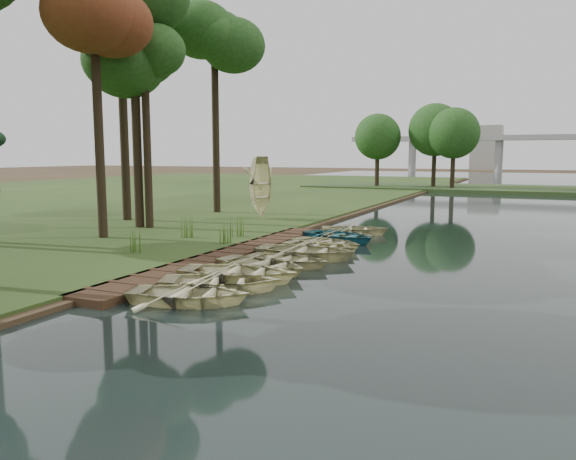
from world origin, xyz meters
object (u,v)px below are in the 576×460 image
at_px(rowboat_1, 222,279).
at_px(rowboat_2, 238,270).
at_px(boardwalk, 229,256).
at_px(rowboat_0, 189,291).
at_px(stored_rowboat, 261,212).

xyz_separation_m(rowboat_1, rowboat_2, (-0.13, 1.27, 0.03)).
xyz_separation_m(boardwalk, rowboat_0, (2.50, -6.43, 0.26)).
bearing_deg(rowboat_0, boardwalk, 4.87).
bearing_deg(boardwalk, rowboat_2, -55.34).
relative_size(rowboat_1, rowboat_2, 0.94).
xyz_separation_m(boardwalk, stored_rowboat, (-4.30, 11.23, 0.54)).
relative_size(boardwalk, rowboat_1, 4.35).
distance_m(boardwalk, rowboat_2, 4.33).
bearing_deg(boardwalk, rowboat_1, -61.77).
xyz_separation_m(rowboat_1, stored_rowboat, (-6.88, 16.05, 0.26)).
bearing_deg(rowboat_0, stored_rowboat, 4.68).
bearing_deg(boardwalk, stored_rowboat, 110.94).
bearing_deg(rowboat_2, rowboat_0, 169.27).
height_order(boardwalk, rowboat_2, rowboat_2).
xyz_separation_m(rowboat_0, rowboat_2, (-0.04, 2.88, 0.05)).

